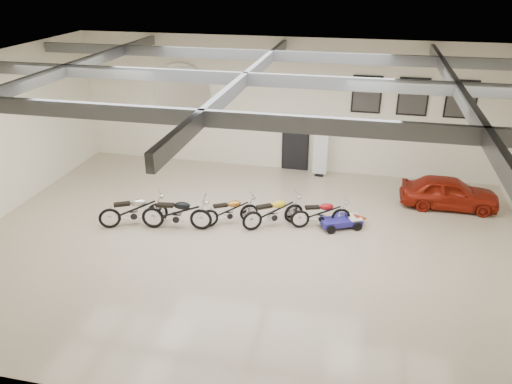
% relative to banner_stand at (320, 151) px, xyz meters
% --- Properties ---
extents(floor, '(16.00, 12.00, 0.01)m').
position_rel_banner_stand_xyz_m(floor, '(-1.51, -5.50, -0.98)').
color(floor, tan).
rests_on(floor, ground).
extents(ceiling, '(16.00, 12.00, 0.01)m').
position_rel_banner_stand_xyz_m(ceiling, '(-1.51, -5.50, 4.02)').
color(ceiling, gray).
rests_on(ceiling, back_wall).
extents(back_wall, '(16.00, 0.02, 5.00)m').
position_rel_banner_stand_xyz_m(back_wall, '(-1.51, 0.50, 1.52)').
color(back_wall, white).
rests_on(back_wall, floor).
extents(ceiling_beams, '(15.80, 11.80, 0.32)m').
position_rel_banner_stand_xyz_m(ceiling_beams, '(-1.51, -5.50, 3.77)').
color(ceiling_beams, '#585B60').
rests_on(ceiling_beams, ceiling).
extents(door, '(0.92, 0.08, 2.10)m').
position_rel_banner_stand_xyz_m(door, '(-1.01, 0.45, 0.07)').
color(door, black).
rests_on(door, back_wall).
extents(logo_plaque, '(2.30, 0.06, 1.16)m').
position_rel_banner_stand_xyz_m(logo_plaque, '(-5.51, 0.45, 1.82)').
color(logo_plaque, silver).
rests_on(logo_plaque, back_wall).
extents(poster_left, '(1.05, 0.08, 1.35)m').
position_rel_banner_stand_xyz_m(poster_left, '(1.49, 0.46, 2.12)').
color(poster_left, black).
rests_on(poster_left, back_wall).
extents(poster_mid, '(1.05, 0.08, 1.35)m').
position_rel_banner_stand_xyz_m(poster_mid, '(3.09, 0.46, 2.12)').
color(poster_mid, black).
rests_on(poster_mid, back_wall).
extents(poster_right, '(1.05, 0.08, 1.35)m').
position_rel_banner_stand_xyz_m(poster_right, '(4.69, 0.46, 2.12)').
color(poster_right, black).
rests_on(poster_right, back_wall).
extents(oil_sign, '(0.72, 0.10, 0.72)m').
position_rel_banner_stand_xyz_m(oil_sign, '(0.39, 0.45, 0.72)').
color(oil_sign, white).
rests_on(oil_sign, back_wall).
extents(banner_stand, '(0.54, 0.24, 1.95)m').
position_rel_banner_stand_xyz_m(banner_stand, '(0.00, 0.00, 0.00)').
color(banner_stand, white).
rests_on(banner_stand, floor).
extents(motorcycle_silver, '(2.10, 1.49, 1.06)m').
position_rel_banner_stand_xyz_m(motorcycle_silver, '(-5.16, -5.17, -0.45)').
color(motorcycle_silver, silver).
rests_on(motorcycle_silver, floor).
extents(motorcycle_black, '(2.18, 0.95, 1.10)m').
position_rel_banner_stand_xyz_m(motorcycle_black, '(-3.79, -5.09, -0.43)').
color(motorcycle_black, silver).
rests_on(motorcycle_black, floor).
extents(motorcycle_gold, '(1.85, 1.38, 0.94)m').
position_rel_banner_stand_xyz_m(motorcycle_gold, '(-2.32, -4.46, -0.51)').
color(motorcycle_gold, silver).
rests_on(motorcycle_gold, floor).
extents(motorcycle_yellow, '(1.97, 1.58, 1.02)m').
position_rel_banner_stand_xyz_m(motorcycle_yellow, '(-0.97, -4.32, -0.47)').
color(motorcycle_yellow, silver).
rests_on(motorcycle_yellow, floor).
extents(motorcycle_red, '(1.89, 1.09, 0.94)m').
position_rel_banner_stand_xyz_m(motorcycle_red, '(0.45, -4.03, -0.51)').
color(motorcycle_red, silver).
rests_on(motorcycle_red, floor).
extents(go_kart, '(1.67, 1.28, 0.55)m').
position_rel_banner_stand_xyz_m(go_kart, '(1.19, -3.88, -0.70)').
color(go_kart, navy).
rests_on(go_kart, floor).
extents(vintage_car, '(1.28, 3.11, 1.06)m').
position_rel_banner_stand_xyz_m(vintage_car, '(4.43, -1.74, -0.45)').
color(vintage_car, maroon).
rests_on(vintage_car, floor).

